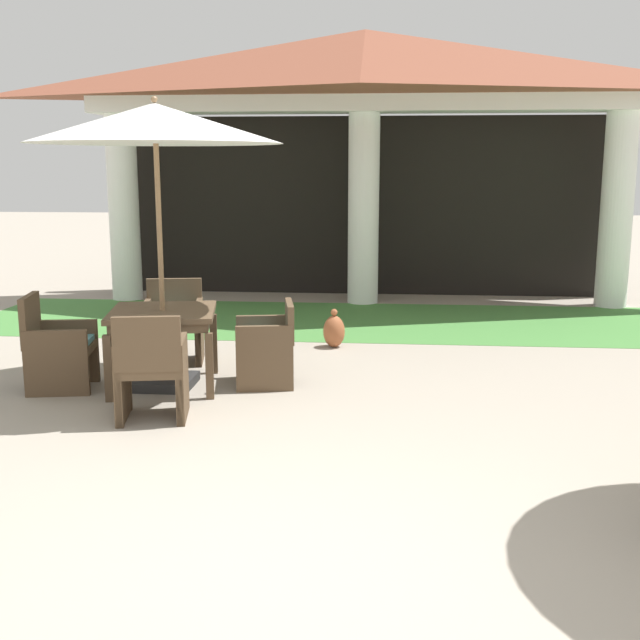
# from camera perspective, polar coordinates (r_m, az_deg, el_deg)

# --- Properties ---
(ground_plane) EXTENTS (60.00, 60.00, 0.00)m
(ground_plane) POSITION_cam_1_polar(r_m,az_deg,el_deg) (4.19, -1.13, -18.72)
(ground_plane) COLOR #9E9384
(background_pavilion) EXTENTS (8.61, 2.64, 4.00)m
(background_pavilion) POSITION_cam_1_polar(r_m,az_deg,el_deg) (12.06, 3.29, 16.01)
(background_pavilion) COLOR white
(background_pavilion) RESTS_ON ground
(lawn_strip) EXTENTS (10.41, 2.70, 0.01)m
(lawn_strip) POSITION_cam_1_polar(r_m,az_deg,el_deg) (10.65, 2.83, -0.05)
(lawn_strip) COLOR #47843D
(lawn_strip) RESTS_ON ground
(patio_table_near_foreground) EXTENTS (1.12, 1.12, 0.75)m
(patio_table_near_foreground) POSITION_cam_1_polar(r_m,az_deg,el_deg) (7.54, -11.35, -0.03)
(patio_table_near_foreground) COLOR brown
(patio_table_near_foreground) RESTS_ON ground
(patio_umbrella_near_foreground) EXTENTS (2.31, 2.31, 2.69)m
(patio_umbrella_near_foreground) POSITION_cam_1_polar(r_m,az_deg,el_deg) (7.41, -11.89, 13.54)
(patio_umbrella_near_foreground) COLOR #2D2D2D
(patio_umbrella_near_foreground) RESTS_ON ground
(patio_chair_near_foreground_east) EXTENTS (0.64, 0.65, 0.80)m
(patio_chair_near_foreground_east) POSITION_cam_1_polar(r_m,az_deg,el_deg) (7.55, -3.84, -1.81)
(patio_chair_near_foreground_east) COLOR brown
(patio_chair_near_foreground_east) RESTS_ON ground
(patio_chair_near_foreground_south) EXTENTS (0.64, 0.63, 0.91)m
(patio_chair_near_foreground_south) POSITION_cam_1_polar(r_m,az_deg,el_deg) (6.63, -12.16, -3.57)
(patio_chair_near_foreground_south) COLOR brown
(patio_chair_near_foreground_south) RESTS_ON ground
(patio_chair_near_foreground_west) EXTENTS (0.67, 0.64, 0.90)m
(patio_chair_near_foreground_west) POSITION_cam_1_polar(r_m,az_deg,el_deg) (7.76, -18.56, -1.95)
(patio_chair_near_foreground_west) COLOR brown
(patio_chair_near_foreground_west) RESTS_ON ground
(patio_chair_near_foreground_north) EXTENTS (0.70, 0.65, 0.87)m
(patio_chair_near_foreground_north) POSITION_cam_1_polar(r_m,az_deg,el_deg) (8.55, -10.60, -0.23)
(patio_chair_near_foreground_north) COLOR brown
(patio_chair_near_foreground_north) RESTS_ON ground
(terracotta_urn) EXTENTS (0.25, 0.25, 0.45)m
(terracotta_urn) POSITION_cam_1_polar(r_m,az_deg,el_deg) (9.09, 1.03, -0.81)
(terracotta_urn) COLOR #9E5633
(terracotta_urn) RESTS_ON ground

